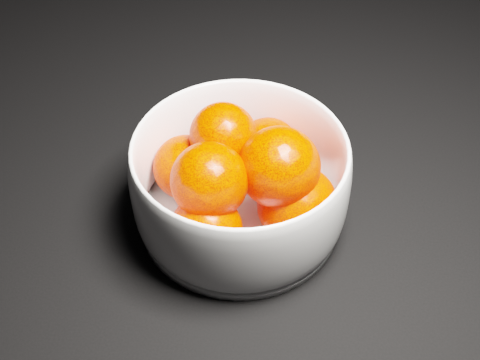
{
  "coord_description": "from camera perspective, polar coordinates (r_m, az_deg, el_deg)",
  "views": [
    {
      "loc": [
        -0.23,
        -0.66,
        0.47
      ],
      "look_at": [
        -0.25,
        -0.25,
        0.05
      ],
      "focal_mm": 50.0,
      "sensor_mm": 36.0,
      "label": 1
    }
  ],
  "objects": [
    {
      "name": "bowl",
      "position": [
        0.59,
        0.0,
        -0.32
      ],
      "size": [
        0.19,
        0.19,
        0.09
      ],
      "rotation": [
        0.0,
        0.0,
        -0.04
      ],
      "color": "white",
      "rests_on": "ground"
    },
    {
      "name": "ground",
      "position": [
        0.84,
        18.31,
        8.97
      ],
      "size": [
        3.0,
        3.0,
        0.0
      ],
      "primitive_type": "cube",
      "color": "black",
      "rests_on": "ground"
    },
    {
      "name": "orange_pile",
      "position": [
        0.58,
        0.37,
        0.21
      ],
      "size": [
        0.17,
        0.16,
        0.11
      ],
      "color": "#FF2500",
      "rests_on": "bowl"
    }
  ]
}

